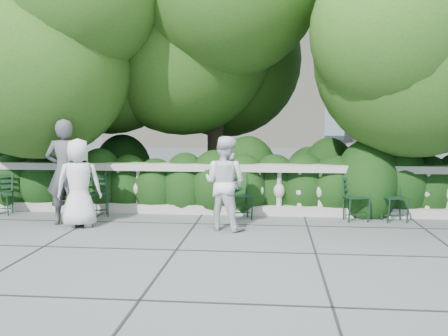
# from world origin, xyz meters

# --- Properties ---
(ground) EXTENTS (90.00, 90.00, 0.00)m
(ground) POSITION_xyz_m (0.00, 0.00, 0.00)
(ground) COLOR #55585D
(ground) RESTS_ON ground
(balustrade) EXTENTS (12.00, 0.44, 1.00)m
(balustrade) POSITION_xyz_m (0.00, 1.80, 0.49)
(balustrade) COLOR #9E998E
(balustrade) RESTS_ON ground
(shrub_hedge) EXTENTS (15.00, 2.60, 1.70)m
(shrub_hedge) POSITION_xyz_m (0.00, 3.00, 0.00)
(shrub_hedge) COLOR black
(shrub_hedge) RESTS_ON ground
(tree_canopy) EXTENTS (15.04, 6.52, 6.78)m
(tree_canopy) POSITION_xyz_m (0.69, 3.19, 3.96)
(tree_canopy) COLOR #3F3023
(tree_canopy) RESTS_ON ground
(chair_b) EXTENTS (0.60, 0.62, 0.84)m
(chair_b) POSITION_xyz_m (-2.44, 1.17, 0.00)
(chair_b) COLOR black
(chair_b) RESTS_ON ground
(chair_c) EXTENTS (0.57, 0.60, 0.84)m
(chair_c) POSITION_xyz_m (0.33, 1.20, 0.00)
(chair_c) COLOR black
(chair_c) RESTS_ON ground
(chair_e) EXTENTS (0.52, 0.56, 0.84)m
(chair_e) POSITION_xyz_m (2.45, 1.20, 0.00)
(chair_e) COLOR black
(chair_e) RESTS_ON ground
(chair_f) EXTENTS (0.52, 0.55, 0.84)m
(chair_f) POSITION_xyz_m (3.14, 1.22, 0.00)
(chair_f) COLOR black
(chair_f) RESTS_ON ground
(chair_weathered) EXTENTS (0.64, 0.63, 0.84)m
(chair_weathered) POSITION_xyz_m (-2.56, 0.52, 0.00)
(chair_weathered) COLOR black
(chair_weathered) RESTS_ON ground
(person_businessman) EXTENTS (0.87, 0.68, 1.55)m
(person_businessman) POSITION_xyz_m (-2.48, 0.36, 0.78)
(person_businessman) COLOR silver
(person_businessman) RESTS_ON ground
(person_woman_grey) EXTENTS (0.73, 0.52, 1.89)m
(person_woman_grey) POSITION_xyz_m (-2.80, 0.55, 0.95)
(person_woman_grey) COLOR #45464A
(person_woman_grey) RESTS_ON ground
(person_casual_man) EXTENTS (0.96, 0.87, 1.60)m
(person_casual_man) POSITION_xyz_m (0.07, 0.44, 0.80)
(person_casual_man) COLOR silver
(person_casual_man) RESTS_ON ground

